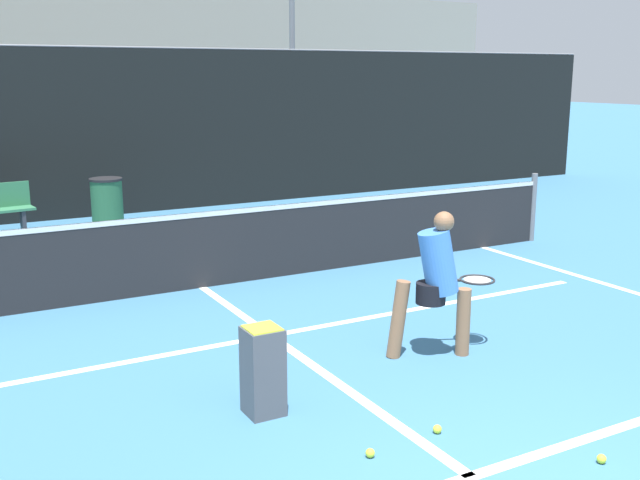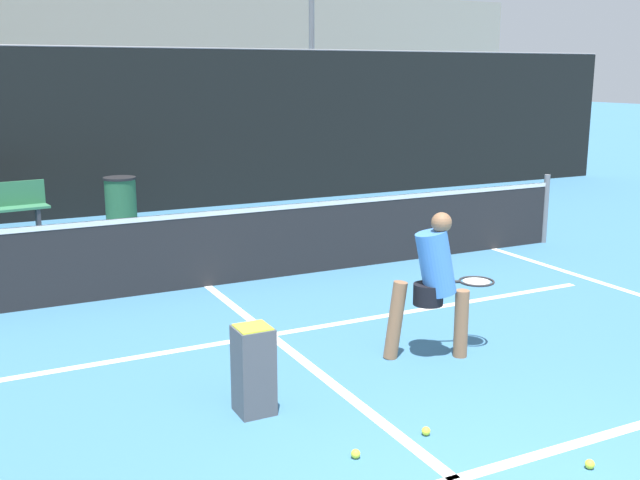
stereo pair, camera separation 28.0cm
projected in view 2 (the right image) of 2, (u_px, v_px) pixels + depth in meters
court_baseline_near at (455, 479)px, 4.90m from camera, size 11.00×0.10×0.01m
court_service_line at (270, 335)px, 7.60m from camera, size 8.25×0.10×0.01m
court_center_mark at (293, 353)px, 7.12m from camera, size 0.10×5.09×0.01m
court_sideline_right at (629, 292)px, 9.10m from camera, size 0.10×6.09×0.01m
net at (206, 246)px, 9.22m from camera, size 11.09×0.09×1.07m
fence_back at (111, 132)px, 13.74m from camera, size 24.00×0.06×3.07m
player_practicing at (434, 280)px, 6.86m from camera, size 1.18×0.45×1.39m
tennis_ball_scattered_2 at (590, 464)px, 5.03m from camera, size 0.07×0.07×0.07m
tennis_ball_scattered_3 at (260, 341)px, 7.34m from camera, size 0.07×0.07×0.07m
tennis_ball_scattered_5 at (426, 431)px, 5.50m from camera, size 0.07×0.07×0.07m
tennis_ball_scattered_7 at (356, 454)px, 5.17m from camera, size 0.07×0.07×0.07m
ball_hopper at (254, 368)px, 5.80m from camera, size 0.28×0.28×0.71m
trash_bin at (121, 202)px, 12.91m from camera, size 0.55×0.55×0.85m
parked_car at (37, 172)px, 15.76m from camera, size 1.86×4.55×1.31m
building_far at (31, 70)px, 23.98m from camera, size 36.00×2.40×5.36m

